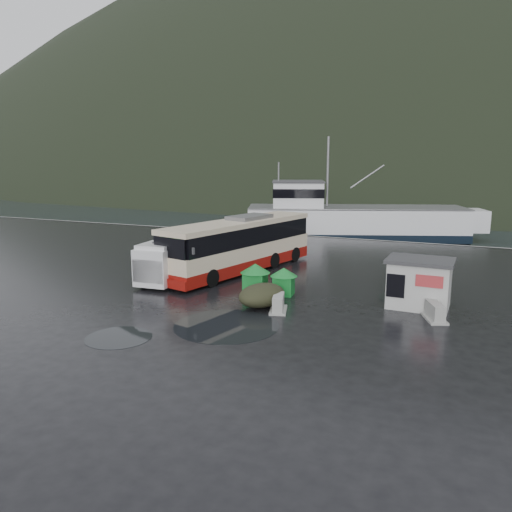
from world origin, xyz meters
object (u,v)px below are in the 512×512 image
at_px(coach_bus, 240,271).
at_px(ticket_kiosk, 418,307).
at_px(waste_bin_left, 255,293).
at_px(jersey_barrier_a, 278,311).
at_px(jersey_barrier_b, 434,320).
at_px(white_van, 174,280).
at_px(waste_bin_right, 284,295).
at_px(fishing_trawler, 355,225).
at_px(dome_tent, 262,306).

height_order(coach_bus, ticket_kiosk, coach_bus).
xyz_separation_m(waste_bin_left, jersey_barrier_a, (2.21, -2.49, 0.00)).
bearing_deg(ticket_kiosk, waste_bin_left, -172.97).
height_order(coach_bus, jersey_barrier_b, coach_bus).
xyz_separation_m(coach_bus, white_van, (-2.62, -3.53, 0.00)).
distance_m(waste_bin_right, jersey_barrier_b, 7.58).
bearing_deg(jersey_barrier_a, coach_bus, 126.64).
bearing_deg(waste_bin_left, fishing_trawler, 91.39).
height_order(waste_bin_left, waste_bin_right, waste_bin_left).
bearing_deg(jersey_barrier_b, coach_bus, 155.49).
relative_size(jersey_barrier_a, fishing_trawler, 0.06).
distance_m(waste_bin_right, dome_tent, 2.30).
bearing_deg(jersey_barrier_a, waste_bin_left, 131.55).
relative_size(white_van, ticket_kiosk, 1.93).
relative_size(waste_bin_right, ticket_kiosk, 0.47).
relative_size(waste_bin_right, jersey_barrier_b, 0.93).
xyz_separation_m(coach_bus, jersey_barrier_a, (5.09, -6.84, 0.00)).
relative_size(waste_bin_left, ticket_kiosk, 0.52).
bearing_deg(jersey_barrier_b, waste_bin_left, 173.32).
distance_m(white_van, jersey_barrier_a, 8.38).
relative_size(white_van, dome_tent, 2.13).
distance_m(ticket_kiosk, jersey_barrier_a, 6.68).
bearing_deg(coach_bus, waste_bin_left, -42.71).
height_order(dome_tent, jersey_barrier_b, dome_tent).
bearing_deg(ticket_kiosk, waste_bin_right, -174.09).
xyz_separation_m(white_van, waste_bin_left, (5.50, -0.82, 0.00)).
distance_m(jersey_barrier_a, jersey_barrier_b, 6.90).
height_order(white_van, fishing_trawler, fishing_trawler).
bearing_deg(dome_tent, coach_bus, 122.62).
distance_m(waste_bin_left, dome_tent, 2.36).
relative_size(waste_bin_left, jersey_barrier_a, 1.04).
distance_m(coach_bus, dome_tent, 7.57).
height_order(white_van, jersey_barrier_a, white_van).
xyz_separation_m(waste_bin_right, jersey_barrier_a, (0.72, -2.74, 0.00)).
relative_size(white_van, waste_bin_left, 3.68).
xyz_separation_m(ticket_kiosk, jersey_barrier_b, (0.86, -1.71, 0.00)).
distance_m(dome_tent, ticket_kiosk, 7.40).
bearing_deg(dome_tent, jersey_barrier_b, 7.22).
relative_size(ticket_kiosk, jersey_barrier_b, 1.96).
bearing_deg(waste_bin_right, waste_bin_left, -170.39).
distance_m(ticket_kiosk, jersey_barrier_b, 1.92).
relative_size(waste_bin_left, fishing_trawler, 0.06).
xyz_separation_m(white_van, dome_tent, (6.70, -2.85, 0.00)).
height_order(white_van, dome_tent, white_van).
height_order(waste_bin_left, jersey_barrier_a, waste_bin_left).
bearing_deg(waste_bin_left, waste_bin_right, 9.61).
bearing_deg(ticket_kiosk, dome_tent, -156.30).
distance_m(white_van, waste_bin_left, 5.56).
xyz_separation_m(white_van, jersey_barrier_b, (14.45, -1.87, 0.00)).
bearing_deg(waste_bin_left, ticket_kiosk, 4.70).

